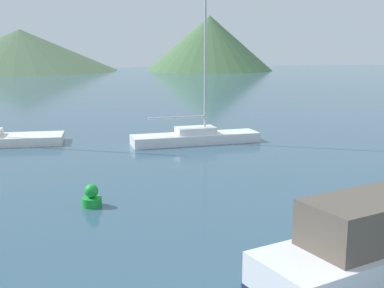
# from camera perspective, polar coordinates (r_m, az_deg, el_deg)

# --- Properties ---
(sailboat_inner) EXTENTS (6.73, 1.76, 11.10)m
(sailboat_inner) POSITION_cam_1_polar(r_m,az_deg,el_deg) (25.02, 0.45, 1.11)
(sailboat_inner) COLOR white
(sailboat_inner) RESTS_ON ground_plane
(buoy_marker) EXTENTS (0.62, 0.62, 0.72)m
(buoy_marker) POSITION_cam_1_polar(r_m,az_deg,el_deg) (15.48, -11.81, -6.19)
(buoy_marker) COLOR green
(buoy_marker) RESTS_ON ground_plane
(hill_central) EXTENTS (40.61, 40.61, 8.73)m
(hill_central) POSITION_cam_1_polar(r_m,az_deg,el_deg) (110.10, -19.65, 10.43)
(hill_central) COLOR #4C6647
(hill_central) RESTS_ON ground_plane
(hill_east) EXTENTS (27.33, 27.33, 11.70)m
(hill_east) POSITION_cam_1_polar(r_m,az_deg,el_deg) (106.24, 2.09, 11.86)
(hill_east) COLOR #476B42
(hill_east) RESTS_ON ground_plane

